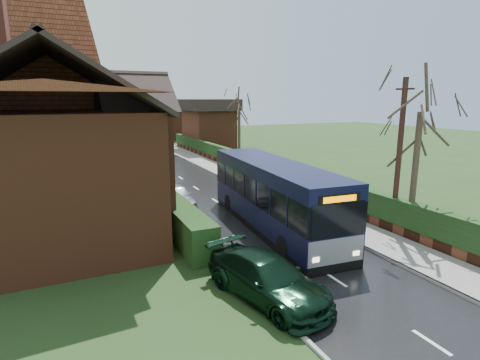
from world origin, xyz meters
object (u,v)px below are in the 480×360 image
brick_house (61,143)px  telegraph_pole (399,157)px  car_green (267,278)px  bus (274,196)px  bus_stop_sign (270,170)px  car_silver (175,196)px

brick_house → telegraph_pole: 16.59m
brick_house → car_green: 12.79m
bus → bus_stop_sign: bearing=67.0°
bus_stop_sign → brick_house: bearing=-162.9°
bus_stop_sign → telegraph_pole: 9.59m
car_silver → car_green: (-0.10, -11.61, -0.03)m
bus → car_green: size_ratio=2.31×
car_green → bus_stop_sign: (6.90, 12.00, 1.04)m
brick_house → telegraph_pole: bearing=-28.7°
bus_stop_sign → bus: bearing=-106.4°
bus → car_silver: (-3.60, 5.65, -0.94)m
bus → car_silver: size_ratio=2.60×
bus → bus_stop_sign: size_ratio=4.28×
car_green → telegraph_pole: telegraph_pole is taller
car_green → car_silver: bearing=76.5°
car_silver → bus_stop_sign: size_ratio=1.65×
bus_stop_sign → telegraph_pole: (1.80, -9.20, 2.04)m
brick_house → bus_stop_sign: size_ratio=5.48×
telegraph_pole → bus_stop_sign: bearing=97.9°
bus → car_silver: bus is taller
car_silver → car_green: 11.61m
brick_house → bus_stop_sign: bearing=5.5°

